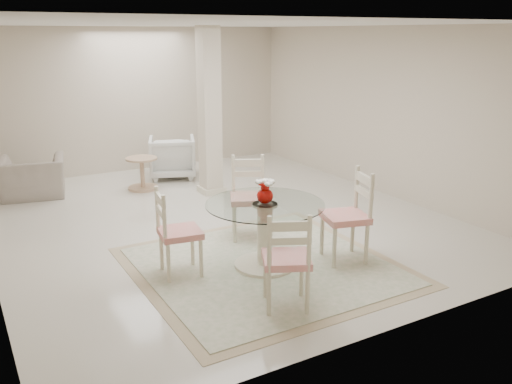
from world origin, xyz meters
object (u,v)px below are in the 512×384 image
dining_table (265,235)px  side_table (142,175)px  armchair_white (172,157)px  dining_chair_north (249,191)px  dining_chair_west (173,226)px  column (210,112)px  red_vase (265,191)px  dining_chair_south (287,254)px  recliner_taupe (32,177)px  dining_chair_east (352,209)px

dining_table → side_table: dining_table is taller
armchair_white → dining_chair_north: bearing=106.9°
dining_chair_west → side_table: size_ratio=1.98×
dining_chair_north → armchair_white: size_ratio=1.40×
column → red_vase: 3.18m
dining_chair_south → column: bearing=-79.4°
armchair_white → side_table: bearing=54.9°
dining_table → side_table: 3.82m
dining_table → dining_chair_south: 1.04m
column → dining_table: size_ratio=2.03×
dining_table → recliner_taupe: (-1.86, 4.27, -0.06)m
dining_chair_east → recliner_taupe: (-2.84, 4.59, -0.31)m
red_vase → dining_chair_east: dining_chair_east is taller
red_vase → armchair_white: (0.57, 4.32, -0.53)m
red_vase → dining_chair_east: (0.97, -0.32, -0.28)m
red_vase → recliner_taupe: bearing=113.6°
red_vase → side_table: bearing=92.6°
dining_table → armchair_white: size_ratio=1.59×
dining_chair_north → recliner_taupe: 3.98m
dining_chair_east → side_table: dining_chair_east is taller
column → recliner_taupe: column is taller
dining_table → dining_chair_east: (0.98, -0.32, 0.24)m
dining_chair_south → red_vase: bearing=-83.2°
recliner_taupe → side_table: recliner_taupe is taller
dining_chair_west → dining_chair_south: 1.43m
armchair_white → dining_chair_west: bearing=90.0°
column → dining_table: 3.29m
side_table → column: bearing=-39.3°
column → dining_chair_north: (-0.44, -2.08, -0.73)m
red_vase → recliner_taupe: red_vase is taller
column → dining_chair_east: size_ratio=2.24×
dining_chair_north → dining_chair_west: bearing=-127.1°
dining_chair_south → side_table: dining_chair_south is taller
dining_chair_north → dining_chair_south: dining_chair_north is taller
recliner_taupe → armchair_white: armchair_white is taller
dining_chair_north → dining_chair_south: bearing=-82.9°
column → dining_chair_south: (-1.10, -4.02, -0.76)m
column → recliner_taupe: 3.08m
dining_chair_north → side_table: bearing=125.8°
dining_chair_south → recliner_taupe: dining_chair_south is taller
dining_chair_west → armchair_white: dining_chair_west is taller
dining_table → recliner_taupe: dining_table is taller
red_vase → dining_chair_east: 1.06m
dining_table → recliner_taupe: 4.66m
dining_chair_west → dining_chair_south: size_ratio=0.98×
dining_chair_west → side_table: (0.80, 3.51, -0.32)m
column → dining_table: (-0.77, -3.05, -0.96)m
red_vase → side_table: size_ratio=0.51×
side_table → dining_table: bearing=-87.5°
recliner_taupe → side_table: size_ratio=1.82×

